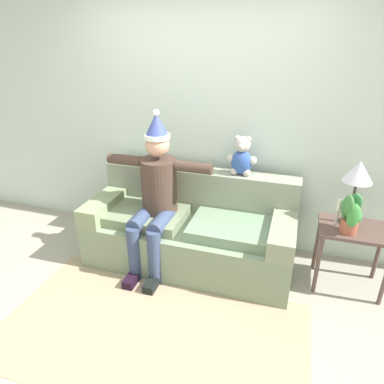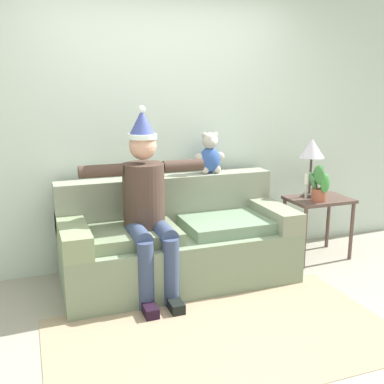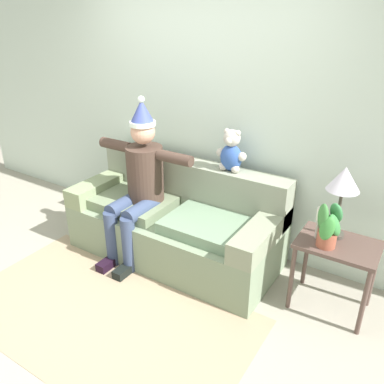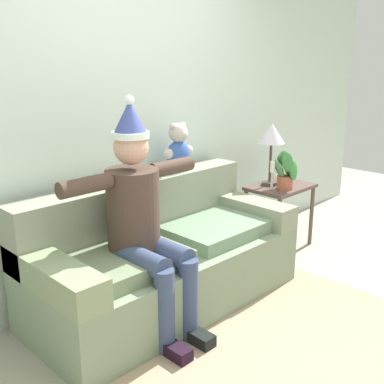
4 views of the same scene
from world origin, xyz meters
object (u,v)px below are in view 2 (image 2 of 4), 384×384
Objects in this scene: side_table at (318,208)px; potted_plant at (320,184)px; couch at (176,241)px; person_seated at (147,201)px; teddy_bear at (210,155)px; table_lamp at (312,151)px; candle_tall at (307,183)px.

potted_plant is at bearing -128.11° from side_table.
person_seated reaches higher than couch.
couch reaches higher than side_table.
potted_plant is at bearing -19.36° from teddy_bear.
table_lamp is 2.22× the size of candle_tall.
person_seated reaches higher than table_lamp.
teddy_bear is at bearing 170.91° from table_lamp.
person_seated is at bearing -150.80° from couch.
side_table is at bearing 51.89° from potted_plant.
couch is at bearing -148.12° from teddy_bear.
table_lamp is 0.34m from potted_plant.
candle_tall is (0.89, -0.26, -0.28)m from teddy_bear.
table_lamp reaches higher than side_table.
person_seated is 2.67× the size of table_lamp.
candle_tall is at bearing 139.03° from potted_plant.
person_seated is at bearing -174.27° from candle_tall.
potted_plant is (-0.02, -0.18, -0.28)m from table_lamp.
candle_tall is (-0.09, 0.08, -0.00)m from potted_plant.
candle_tall reaches higher than side_table.
person_seated is 5.91× the size of candle_tall.
side_table is (1.77, 0.18, -0.27)m from person_seated.
teddy_bear is 0.67× the size of table_lamp.
potted_plant is at bearing -96.44° from table_lamp.
candle_tall is at bearing -16.66° from teddy_bear.
side_table is 0.30m from potted_plant.
potted_plant is (1.69, 0.08, 0.00)m from person_seated.
teddy_bear is at bearing 163.34° from candle_tall.
candle_tall is (-0.17, -0.02, 0.26)m from side_table.
person_seated is 1.61m from candle_tall.
person_seated is at bearing -171.15° from table_lamp.
candle_tall is (-0.11, -0.11, -0.28)m from table_lamp.
side_table is 0.56m from table_lamp.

